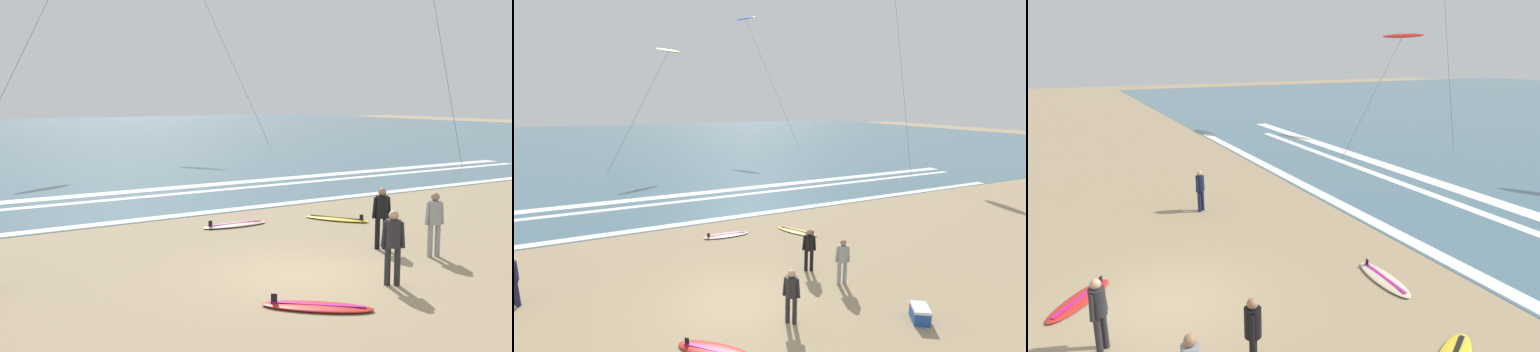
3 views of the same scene
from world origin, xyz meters
TOP-DOWN VIEW (x-y plane):
  - ground_plane at (0.00, 0.00)m, footprint 160.00×160.00m
  - wave_foam_shoreline at (0.05, 7.82)m, footprint 44.98×0.56m
  - wave_foam_mid_break at (1.56, 12.01)m, footprint 44.38×0.52m
  - wave_foam_outer_break at (-0.51, 13.58)m, footprint 49.41×0.88m
  - surfer_left_far at (3.14, 0.90)m, footprint 0.49×0.32m
  - surfer_left_near at (1.11, -1.57)m, footprint 0.44×0.40m
  - surfer_foreground_main at (3.67, -0.38)m, footprint 0.51×0.32m
  - surfboard_foreground_flat at (1.39, 5.40)m, footprint 2.13×0.73m
  - surfboard_near_water at (-1.12, -1.90)m, footprint 1.96×1.85m
  - surfboard_right_spare at (4.61, 4.47)m, footprint 1.59×2.11m

SIDE VIEW (x-z plane):
  - ground_plane at x=0.00m, z-range 0.00..0.00m
  - wave_foam_shoreline at x=0.05m, z-range 0.01..0.02m
  - wave_foam_mid_break at x=1.56m, z-range 0.01..0.02m
  - wave_foam_outer_break at x=-0.51m, z-range 0.01..0.02m
  - surfboard_foreground_flat at x=1.39m, z-range -0.08..0.17m
  - surfboard_near_water at x=-1.12m, z-range -0.08..0.17m
  - surfboard_right_spare at x=4.61m, z-range -0.08..0.17m
  - surfer_left_far at x=3.14m, z-range 0.16..1.76m
  - surfer_left_near at x=1.11m, z-range 0.16..1.76m
  - surfer_foreground_main at x=3.67m, z-range 0.16..1.76m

